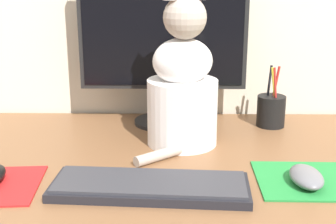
{
  "coord_description": "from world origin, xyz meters",
  "views": [
    {
      "loc": [
        0.01,
        -1.07,
        1.15
      ],
      "look_at": [
        -0.01,
        -0.06,
        0.85
      ],
      "focal_mm": 50.0,
      "sensor_mm": 36.0,
      "label": 1
    }
  ],
  "objects": [
    {
      "name": "mousepad_right",
      "position": [
        0.3,
        -0.15,
        0.72
      ],
      "size": [
        0.22,
        0.2,
        0.0
      ],
      "rotation": [
        0.0,
        0.0,
        -0.01
      ],
      "color": "#238438",
      "rests_on": "desk"
    },
    {
      "name": "computer_mouse_right",
      "position": [
        0.28,
        -0.17,
        0.74
      ],
      "size": [
        0.07,
        0.11,
        0.03
      ],
      "color": "slate",
      "rests_on": "mousepad_right"
    },
    {
      "name": "cat",
      "position": [
        0.03,
        0.07,
        0.87
      ],
      "size": [
        0.23,
        0.28,
        0.41
      ],
      "rotation": [
        0.0,
        0.0,
        0.34
      ],
      "color": "white",
      "rests_on": "desk"
    },
    {
      "name": "keyboard",
      "position": [
        -0.04,
        -0.2,
        0.73
      ],
      "size": [
        0.41,
        0.16,
        0.02
      ],
      "rotation": [
        0.0,
        0.0,
        -0.06
      ],
      "color": "black",
      "rests_on": "desk"
    },
    {
      "name": "pen_cup",
      "position": [
        0.29,
        0.22,
        0.77
      ],
      "size": [
        0.08,
        0.08,
        0.18
      ],
      "color": "black",
      "rests_on": "desk"
    },
    {
      "name": "monitor",
      "position": [
        -0.03,
        0.24,
        0.97
      ],
      "size": [
        0.47,
        0.17,
        0.45
      ],
      "color": "black",
      "rests_on": "desk"
    },
    {
      "name": "desk",
      "position": [
        0.0,
        0.0,
        0.62
      ],
      "size": [
        1.24,
        0.68,
        0.72
      ],
      "color": "brown",
      "rests_on": "ground_plane"
    }
  ]
}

